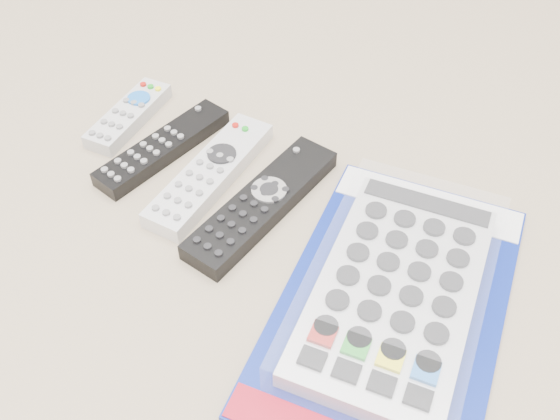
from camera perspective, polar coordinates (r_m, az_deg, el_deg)
The scene contains 5 objects.
remote_small_grey at distance 0.90m, azimuth -13.67°, elevation 8.43°, with size 0.06×0.15×0.02m.
remote_slim_black at distance 0.84m, azimuth -10.69°, elevation 5.67°, with size 0.07×0.21×0.02m.
remote_silver_dvd at distance 0.79m, azimuth -6.39°, elevation 3.36°, with size 0.07×0.22×0.03m.
remote_large_black at distance 0.75m, azimuth -1.64°, elevation 0.63°, with size 0.08×0.24×0.03m.
jumbo_remote_packaged at distance 0.66m, azimuth 10.58°, elevation -7.17°, with size 0.28×0.40×0.05m.
Camera 1 is at (0.32, -0.41, 0.55)m, focal length 40.00 mm.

